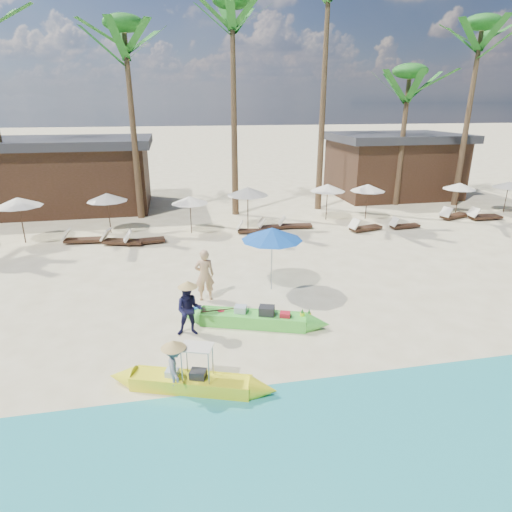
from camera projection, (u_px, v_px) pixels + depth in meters
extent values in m
plane|color=#FBECBA|center=(235.00, 334.00, 12.32)|extent=(240.00, 240.00, 0.00)
cube|color=tan|center=(277.00, 473.00, 7.70)|extent=(240.00, 4.50, 0.01)
cube|color=#51D741|center=(253.00, 319.00, 12.77)|extent=(3.19, 1.67, 0.38)
cube|color=white|center=(253.00, 319.00, 12.76)|extent=(2.72, 1.35, 0.17)
cube|color=#262628|center=(267.00, 312.00, 12.62)|extent=(0.54, 0.48, 0.35)
cube|color=silver|center=(240.00, 310.00, 12.79)|extent=(0.43, 0.40, 0.28)
cube|color=red|center=(285.00, 316.00, 12.52)|extent=(0.36, 0.33, 0.22)
cylinder|color=red|center=(221.00, 312.00, 12.90)|extent=(0.22, 0.22, 0.09)
cylinder|color=#262628|center=(212.00, 313.00, 12.84)|extent=(0.20, 0.20, 0.08)
sphere|color=tan|center=(203.00, 310.00, 12.91)|extent=(0.18, 0.18, 0.18)
cylinder|color=#FFF620|center=(302.00, 315.00, 12.58)|extent=(0.14, 0.14, 0.18)
cylinder|color=#FFF620|center=(309.00, 316.00, 12.56)|extent=(0.14, 0.14, 0.18)
cube|color=#FFF620|center=(191.00, 383.00, 9.90)|extent=(2.83, 1.48, 0.34)
cube|color=white|center=(191.00, 382.00, 9.89)|extent=(2.41, 1.20, 0.15)
cube|color=#262628|center=(198.00, 376.00, 9.80)|extent=(0.43, 0.38, 0.27)
cube|color=silver|center=(172.00, 374.00, 9.88)|extent=(0.35, 0.33, 0.23)
cube|color=#EEE3C9|center=(197.00, 347.00, 9.54)|extent=(0.83, 0.69, 0.03)
imported|color=tan|center=(204.00, 275.00, 14.20)|extent=(0.65, 0.43, 1.79)
imported|color=#121233|center=(189.00, 310.00, 12.06)|extent=(0.81, 0.67, 1.55)
imported|color=gray|center=(175.00, 366.00, 9.58)|extent=(0.45, 0.72, 1.08)
cylinder|color=#99999E|center=(272.00, 260.00, 14.93)|extent=(0.05, 0.05, 2.22)
cone|color=#1350B6|center=(272.00, 234.00, 14.60)|extent=(2.13, 2.13, 0.43)
cylinder|color=#392117|center=(22.00, 221.00, 20.03)|extent=(0.05, 0.05, 2.13)
cone|color=#EEE3C9|center=(18.00, 202.00, 19.73)|extent=(2.13, 2.13, 0.43)
cylinder|color=#392117|center=(109.00, 214.00, 21.60)|extent=(0.05, 0.05, 2.00)
cone|color=#EEE3C9|center=(107.00, 197.00, 21.31)|extent=(2.00, 2.00, 0.40)
cube|color=#392117|center=(84.00, 240.00, 20.29)|extent=(1.80, 0.68, 0.12)
cube|color=#EEE3C9|center=(66.00, 234.00, 20.09)|extent=(0.43, 0.60, 0.52)
cube|color=#392117|center=(124.00, 241.00, 20.03)|extent=(1.97, 1.11, 0.13)
cube|color=#EEE3C9|center=(106.00, 234.00, 19.98)|extent=(0.57, 0.70, 0.55)
cylinder|color=#392117|center=(191.00, 215.00, 21.59)|extent=(0.05, 0.05, 1.86)
cone|color=#EEE3C9|center=(190.00, 200.00, 21.32)|extent=(1.86, 1.86, 0.37)
cube|color=#392117|center=(146.00, 241.00, 20.17)|extent=(1.84, 0.82, 0.13)
cube|color=#EEE3C9|center=(128.00, 236.00, 19.82)|extent=(0.47, 0.63, 0.52)
cylinder|color=#392117|center=(248.00, 209.00, 22.29)|extent=(0.05, 0.05, 2.16)
cone|color=#EEE3C9|center=(248.00, 191.00, 21.97)|extent=(2.16, 2.16, 0.43)
cube|color=#392117|center=(254.00, 231.00, 21.77)|extent=(1.68, 0.84, 0.11)
cube|color=#EEE3C9|center=(240.00, 225.00, 21.68)|extent=(0.46, 0.58, 0.47)
cube|color=#392117|center=(275.00, 227.00, 22.48)|extent=(1.66, 0.61, 0.12)
cube|color=#EEE3C9|center=(262.00, 222.00, 22.22)|extent=(0.39, 0.55, 0.48)
cylinder|color=#392117|center=(327.00, 203.00, 24.11)|extent=(0.05, 0.05, 1.98)
cone|color=#EEE3C9|center=(328.00, 188.00, 23.82)|extent=(1.98, 1.98, 0.40)
cube|color=#392117|center=(296.00, 225.00, 22.70)|extent=(1.74, 0.76, 0.12)
cube|color=#EEE3C9|center=(282.00, 220.00, 22.55)|extent=(0.45, 0.59, 0.49)
cube|color=#392117|center=(366.00, 228.00, 22.24)|extent=(1.83, 0.97, 0.12)
cube|color=#EEE3C9|center=(354.00, 224.00, 21.83)|extent=(0.52, 0.64, 0.51)
cylinder|color=#392117|center=(367.00, 202.00, 24.25)|extent=(0.05, 0.05, 1.95)
cone|color=#EEE3C9|center=(368.00, 188.00, 23.97)|extent=(1.95, 1.95, 0.39)
cube|color=#392117|center=(405.00, 226.00, 22.68)|extent=(1.62, 0.67, 0.11)
cube|color=#EEE3C9|center=(394.00, 222.00, 22.39)|extent=(0.40, 0.54, 0.46)
cylinder|color=#392117|center=(458.00, 200.00, 25.12)|extent=(0.05, 0.05, 1.86)
cone|color=#EEE3C9|center=(460.00, 186.00, 24.85)|extent=(1.86, 1.86, 0.37)
cube|color=#392117|center=(454.00, 216.00, 24.62)|extent=(1.93, 1.17, 0.13)
cube|color=#EEE3C9|center=(446.00, 212.00, 24.12)|extent=(0.59, 0.70, 0.54)
cube|color=#392117|center=(486.00, 217.00, 24.33)|extent=(1.81, 0.62, 0.13)
cube|color=#EEE3C9|center=(474.00, 212.00, 24.09)|extent=(0.41, 0.59, 0.53)
cylinder|color=#392117|center=(506.00, 198.00, 25.74)|extent=(0.05, 0.05, 1.83)
cone|color=#EEE3C9|center=(509.00, 185.00, 25.48)|extent=(1.83, 1.83, 0.37)
cube|color=#392117|center=(483.00, 216.00, 24.64)|extent=(1.71, 0.71, 0.12)
cube|color=#EEE3C9|center=(472.00, 211.00, 24.48)|extent=(0.43, 0.57, 0.49)
cone|color=brown|center=(133.00, 127.00, 23.18)|extent=(0.40, 0.40, 10.08)
ellipsoid|color=#186219|center=(123.00, 23.00, 21.48)|extent=(2.08, 2.08, 0.88)
cone|color=brown|center=(234.00, 115.00, 23.75)|extent=(0.40, 0.40, 11.26)
ellipsoid|color=#186219|center=(232.00, 0.00, 21.85)|extent=(2.08, 2.08, 0.88)
cone|color=brown|center=(323.00, 98.00, 24.74)|extent=(0.40, 0.40, 13.16)
cone|color=brown|center=(402.00, 141.00, 26.72)|extent=(0.40, 0.40, 8.07)
ellipsoid|color=#186219|center=(410.00, 71.00, 25.35)|extent=(2.08, 2.08, 0.88)
cone|color=brown|center=(467.00, 120.00, 26.19)|extent=(0.40, 0.40, 10.64)
ellipsoid|color=#186219|center=(483.00, 22.00, 24.40)|extent=(2.08, 2.08, 0.88)
cube|color=#392117|center=(64.00, 178.00, 26.37)|extent=(10.00, 6.00, 3.80)
cube|color=#2D2D33|center=(59.00, 142.00, 25.64)|extent=(10.80, 6.60, 0.50)
cube|color=#392117|center=(392.00, 168.00, 30.40)|extent=(8.00, 6.00, 3.80)
cube|color=#2D2D33|center=(396.00, 137.00, 29.68)|extent=(8.80, 6.60, 0.50)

